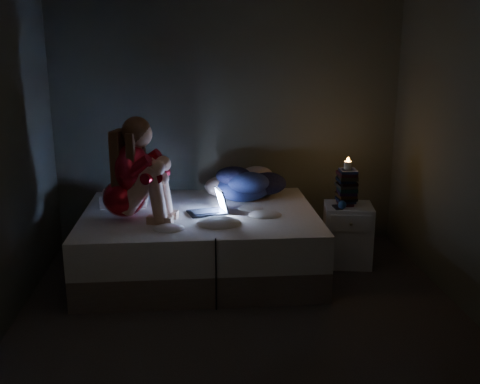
{
  "coord_description": "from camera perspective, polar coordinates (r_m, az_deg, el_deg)",
  "views": [
    {
      "loc": [
        -0.36,
        -3.82,
        2.08
      ],
      "look_at": [
        0.05,
        1.0,
        0.8
      ],
      "focal_mm": 41.05,
      "sensor_mm": 36.0,
      "label": 1
    }
  ],
  "objects": [
    {
      "name": "floor",
      "position": [
        4.37,
        0.46,
        -13.76
      ],
      "size": [
        3.6,
        3.8,
        0.02
      ],
      "primitive_type": "cube",
      "color": "#2B2622",
      "rests_on": "ground"
    },
    {
      "name": "wall_back",
      "position": [
        5.8,
        -1.26,
        7.08
      ],
      "size": [
        3.6,
        0.02,
        2.6
      ],
      "primitive_type": "cube",
      "color": "#42463E",
      "rests_on": "ground"
    },
    {
      "name": "wall_front",
      "position": [
        2.1,
        5.38,
        -7.15
      ],
      "size": [
        3.6,
        0.02,
        2.6
      ],
      "primitive_type": "cube",
      "color": "#42463E",
      "rests_on": "ground"
    },
    {
      "name": "bed",
      "position": [
        5.24,
        -4.14,
        -5.14
      ],
      "size": [
        2.16,
        1.62,
        0.59
      ],
      "primitive_type": null,
      "color": "beige",
      "rests_on": "ground"
    },
    {
      "name": "pillow",
      "position": [
        5.45,
        -11.91,
        -0.64
      ],
      "size": [
        0.43,
        0.31,
        0.13
      ],
      "primitive_type": "cube",
      "color": "silver",
      "rests_on": "bed"
    },
    {
      "name": "woman",
      "position": [
        4.9,
        -12.11,
        2.42
      ],
      "size": [
        0.65,
        0.5,
        0.92
      ],
      "primitive_type": null,
      "rotation": [
        0.0,
        0.0,
        -0.25
      ],
      "color": "#A00618",
      "rests_on": "bed"
    },
    {
      "name": "laptop",
      "position": [
        5.04,
        -3.49,
        -0.94
      ],
      "size": [
        0.39,
        0.32,
        0.24
      ],
      "primitive_type": null,
      "rotation": [
        0.0,
        0.0,
        0.26
      ],
      "color": "black",
      "rests_on": "bed"
    },
    {
      "name": "clothes_pile",
      "position": [
        5.51,
        0.33,
        1.07
      ],
      "size": [
        0.61,
        0.5,
        0.35
      ],
      "primitive_type": null,
      "rotation": [
        0.0,
        0.0,
        -0.05
      ],
      "color": "navy",
      "rests_on": "bed"
    },
    {
      "name": "nightstand",
      "position": [
        5.49,
        11.1,
        -4.37
      ],
      "size": [
        0.51,
        0.47,
        0.6
      ],
      "primitive_type": "cube",
      "rotation": [
        0.0,
        0.0,
        -0.16
      ],
      "color": "silver",
      "rests_on": "ground"
    },
    {
      "name": "book_stack",
      "position": [
        5.37,
        11.02,
        0.46
      ],
      "size": [
        0.19,
        0.25,
        0.34
      ],
      "primitive_type": null,
      "color": "black",
      "rests_on": "nightstand"
    },
    {
      "name": "candle",
      "position": [
        5.32,
        11.13,
        2.66
      ],
      "size": [
        0.07,
        0.07,
        0.08
      ],
      "primitive_type": "cylinder",
      "color": "beige",
      "rests_on": "book_stack"
    },
    {
      "name": "phone",
      "position": [
        5.28,
        10.29,
        -1.62
      ],
      "size": [
        0.1,
        0.15,
        0.01
      ],
      "primitive_type": "cube",
      "rotation": [
        0.0,
        0.0,
        0.2
      ],
      "color": "black",
      "rests_on": "nightstand"
    },
    {
      "name": "blue_orb",
      "position": [
        5.24,
        10.84,
        -1.37
      ],
      "size": [
        0.08,
        0.08,
        0.08
      ],
      "primitive_type": "sphere",
      "color": "navy",
      "rests_on": "nightstand"
    }
  ]
}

